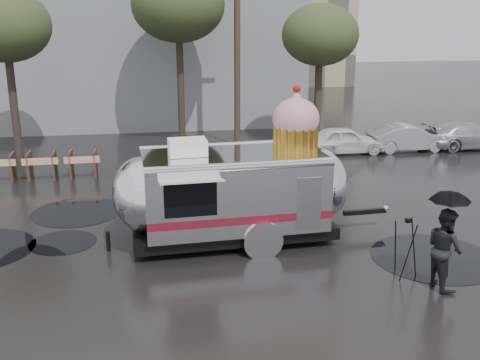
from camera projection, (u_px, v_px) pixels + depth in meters
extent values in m
plane|color=black|center=(224.00, 290.00, 12.58)|extent=(120.00, 120.00, 0.00)
cylinder|color=black|center=(434.00, 257.00, 14.27)|extent=(3.16, 3.16, 0.01)
cylinder|color=black|center=(207.00, 222.00, 16.74)|extent=(2.16, 2.16, 0.01)
cylinder|color=black|center=(63.00, 242.00, 15.20)|extent=(1.79, 1.79, 0.01)
cylinder|color=black|center=(78.00, 212.00, 17.57)|extent=(2.83, 2.83, 0.01)
cube|color=slate|center=(101.00, 5.00, 32.84)|extent=(22.00, 12.00, 13.00)
cylinder|color=#473323|center=(237.00, 48.00, 24.94)|extent=(0.28, 0.28, 9.00)
cylinder|color=#382D26|center=(12.00, 91.00, 22.98)|extent=(0.32, 0.32, 5.85)
ellipsoid|color=#2E391F|center=(5.00, 25.00, 22.24)|extent=(3.64, 3.64, 2.86)
cylinder|color=#382D26|center=(180.00, 73.00, 25.82)|extent=(0.32, 0.32, 6.75)
ellipsoid|color=#2E391F|center=(178.00, 4.00, 24.97)|extent=(4.20, 4.20, 3.30)
cylinder|color=#382D26|center=(318.00, 90.00, 25.04)|extent=(0.32, 0.32, 5.40)
ellipsoid|color=#2E391F|center=(320.00, 35.00, 24.36)|extent=(3.36, 3.36, 2.64)
cube|color=#473323|center=(13.00, 167.00, 20.89)|extent=(0.08, 0.80, 1.00)
cube|color=#473323|center=(30.00, 166.00, 20.98)|extent=(0.08, 0.80, 1.00)
cube|color=#473323|center=(55.00, 165.00, 21.12)|extent=(0.08, 0.80, 1.00)
cube|color=#E5590C|center=(40.00, 161.00, 20.62)|extent=(1.30, 0.04, 0.25)
cube|color=#473323|center=(71.00, 164.00, 21.21)|extent=(0.08, 0.80, 1.00)
cube|color=#473323|center=(96.00, 163.00, 21.35)|extent=(0.08, 0.80, 1.00)
cube|color=#E5590C|center=(82.00, 160.00, 20.85)|extent=(1.30, 0.04, 0.25)
imported|color=silver|center=(345.00, 138.00, 24.82)|extent=(4.00, 1.80, 1.40)
imported|color=#B2B2B7|center=(408.00, 136.00, 25.28)|extent=(4.00, 1.80, 1.40)
imported|color=#B2B2B7|center=(470.00, 133.00, 25.73)|extent=(4.20, 1.80, 1.44)
cube|color=silver|center=(233.00, 188.00, 14.94)|extent=(4.84, 2.71, 1.93)
ellipsoid|color=silver|center=(316.00, 183.00, 15.42)|extent=(1.74, 2.55, 1.93)
ellipsoid|color=silver|center=(143.00, 194.00, 14.46)|extent=(1.74, 2.55, 1.93)
cube|color=black|center=(233.00, 227.00, 15.26)|extent=(5.46, 2.43, 0.32)
cylinder|color=black|center=(262.00, 241.00, 14.34)|extent=(0.76, 0.28, 0.75)
cylinder|color=black|center=(243.00, 213.00, 16.40)|extent=(0.76, 0.28, 0.75)
cylinder|color=silver|center=(263.00, 241.00, 14.18)|extent=(1.03, 0.16, 1.03)
cube|color=black|center=(365.00, 212.00, 16.00)|extent=(1.29, 0.20, 0.13)
sphere|color=silver|center=(386.00, 208.00, 16.12)|extent=(0.18, 0.18, 0.17)
cylinder|color=black|center=(108.00, 241.00, 14.61)|extent=(0.11, 0.11, 0.54)
cube|color=maroon|center=(243.00, 221.00, 13.93)|extent=(4.71, 0.29, 0.21)
cube|color=maroon|center=(224.00, 192.00, 16.23)|extent=(4.71, 0.29, 0.21)
cube|color=black|center=(191.00, 200.00, 13.47)|extent=(1.28, 0.10, 0.86)
cube|color=beige|center=(191.00, 182.00, 13.08)|extent=(1.53, 0.61, 0.15)
cube|color=silver|center=(309.00, 204.00, 14.17)|extent=(0.64, 0.06, 1.39)
cube|color=white|center=(187.00, 147.00, 14.37)|extent=(1.00, 0.75, 0.41)
cylinder|color=#C18A29|center=(295.00, 138.00, 14.93)|extent=(1.17, 1.17, 0.64)
ellipsoid|color=#D08F9F|center=(296.00, 119.00, 14.78)|extent=(1.31, 1.31, 1.11)
cone|color=#D08F9F|center=(297.00, 98.00, 14.62)|extent=(0.56, 0.56, 0.43)
sphere|color=red|center=(297.00, 89.00, 14.56)|extent=(0.23, 0.23, 0.21)
imported|color=black|center=(445.00, 248.00, 12.49)|extent=(0.60, 0.95, 1.87)
imported|color=black|center=(449.00, 206.00, 12.21)|extent=(1.10, 1.10, 0.75)
cylinder|color=black|center=(444.00, 253.00, 12.52)|extent=(0.02, 0.02, 1.65)
cylinder|color=black|center=(414.00, 247.00, 13.17)|extent=(0.12, 0.31, 1.40)
cylinder|color=black|center=(395.00, 247.00, 13.19)|extent=(0.23, 0.25, 1.40)
cylinder|color=black|center=(408.00, 253.00, 12.83)|extent=(0.32, 0.09, 1.40)
cube|color=black|center=(408.00, 220.00, 12.86)|extent=(0.14, 0.13, 0.10)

